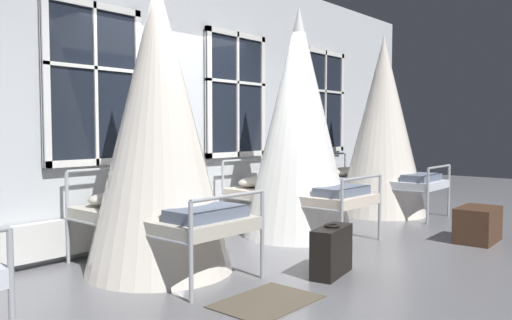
{
  "coord_description": "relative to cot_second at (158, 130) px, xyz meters",
  "views": [
    {
      "loc": [
        -4.07,
        -3.8,
        1.32
      ],
      "look_at": [
        0.29,
        -0.07,
        0.98
      ],
      "focal_mm": 36.08,
      "sensor_mm": 36.0,
      "label": 1
    }
  ],
  "objects": [
    {
      "name": "window_bank",
      "position": [
        1.04,
        0.97,
        -0.32
      ],
      "size": [
        7.65,
        0.1,
        2.56
      ],
      "color": "black",
      "rests_on": "ground"
    },
    {
      "name": "suitcase_dark",
      "position": [
        0.91,
        -1.31,
        -1.1
      ],
      "size": [
        0.59,
        0.31,
        0.47
      ],
      "rotation": [
        0.0,
        0.0,
        0.19
      ],
      "color": "black",
      "rests_on": "ground"
    },
    {
      "name": "cot_third",
      "position": [
        2.14,
        -0.05,
        0.05
      ],
      "size": [
        1.37,
        1.84,
        2.82
      ],
      "rotation": [
        0.0,
        0.0,
        1.56
      ],
      "color": "#9EA3A8",
      "rests_on": "ground"
    },
    {
      "name": "back_wall_with_windows",
      "position": [
        1.04,
        1.09,
        0.41
      ],
      "size": [
        11.72,
        0.1,
        3.47
      ],
      "primitive_type": "cube",
      "color": "silver",
      "rests_on": "ground"
    },
    {
      "name": "cot_second",
      "position": [
        0.0,
        0.0,
        0.0
      ],
      "size": [
        1.37,
        1.83,
        2.72
      ],
      "rotation": [
        0.0,
        0.0,
        1.57
      ],
      "color": "#9EA3A8",
      "rests_on": "ground"
    },
    {
      "name": "travel_trunk",
      "position": [
        3.22,
        -1.87,
        -1.12
      ],
      "size": [
        0.66,
        0.42,
        0.41
      ],
      "primitive_type": "cube",
      "rotation": [
        0.0,
        0.0,
        0.04
      ],
      "color": "#472D1E",
      "rests_on": "ground"
    },
    {
      "name": "cot_fourth",
      "position": [
        4.34,
        -0.07,
        0.02
      ],
      "size": [
        1.37,
        1.84,
        2.77
      ],
      "rotation": [
        0.0,
        0.0,
        1.59
      ],
      "color": "#9EA3A8",
      "rests_on": "ground"
    },
    {
      "name": "rug_second",
      "position": [
        -0.04,
        -1.33,
        -1.32
      ],
      "size": [
        0.8,
        0.56,
        0.01
      ],
      "primitive_type": "cube",
      "rotation": [
        0.0,
        0.0,
        -0.01
      ],
      "color": "brown",
      "rests_on": "ground"
    },
    {
      "name": "ground",
      "position": [
        1.04,
        0.02,
        -1.32
      ],
      "size": [
        21.44,
        21.44,
        0.0
      ],
      "primitive_type": "plane",
      "color": "slate"
    }
  ]
}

